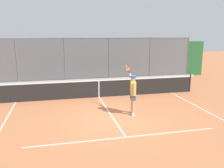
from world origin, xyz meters
The scene contains 5 objects.
ground_plane centered at (0.00, 0.00, 0.00)m, with size 60.00×60.00×0.00m, color #B76B42.
court_line_markings centered at (0.00, 2.12, 0.00)m, with size 8.71×9.60×0.01m.
fence_backdrop centered at (0.00, -8.86, 1.38)m, with size 19.17×1.37×3.13m.
tennis_net centered at (0.00, -3.50, 0.49)m, with size 11.19×0.09×1.07m.
tennis_player centered at (-0.96, -0.46, 1.01)m, with size 0.33×1.43×2.00m.
Camera 1 is at (2.17, 9.00, 3.51)m, focal length 38.12 mm.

